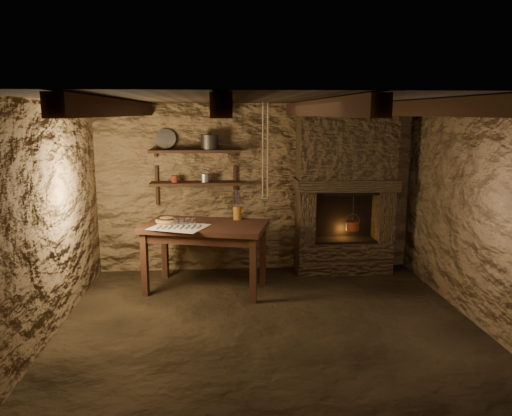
{
  "coord_description": "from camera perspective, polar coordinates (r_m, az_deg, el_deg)",
  "views": [
    {
      "loc": [
        -0.52,
        -5.08,
        2.26
      ],
      "look_at": [
        -0.07,
        0.9,
        1.12
      ],
      "focal_mm": 35.0,
      "sensor_mm": 36.0,
      "label": 1
    }
  ],
  "objects": [
    {
      "name": "iron_stockpot",
      "position": [
        6.93,
        -5.32,
        7.43
      ],
      "size": [
        0.3,
        0.3,
        0.18
      ],
      "primitive_type": "cylinder",
      "rotation": [
        0.0,
        0.0,
        -0.27
      ],
      "color": "#2F2C2A",
      "rests_on": "shelf_upper"
    },
    {
      "name": "back_wall",
      "position": [
        7.18,
        -0.05,
        2.28
      ],
      "size": [
        4.5,
        0.04,
        2.4
      ],
      "primitive_type": "cube",
      "color": "brown",
      "rests_on": "floor"
    },
    {
      "name": "front_wall",
      "position": [
        3.3,
        5.06,
        -8.03
      ],
      "size": [
        4.5,
        0.04,
        2.4
      ],
      "primitive_type": "cube",
      "color": "brown",
      "rests_on": "floor"
    },
    {
      "name": "small_kettle",
      "position": [
        6.98,
        -5.83,
        3.44
      ],
      "size": [
        0.18,
        0.15,
        0.17
      ],
      "primitive_type": null,
      "rotation": [
        0.0,
        0.0,
        0.18
      ],
      "color": "#A7A7A2",
      "rests_on": "shelf_lower"
    },
    {
      "name": "beam_far_right",
      "position": [
        5.47,
        17.75,
        10.79
      ],
      "size": [
        0.14,
        3.95,
        0.16
      ],
      "primitive_type": "cube",
      "color": "black",
      "rests_on": "ceiling"
    },
    {
      "name": "shelf_lower",
      "position": [
        6.99,
        -6.92,
        2.81
      ],
      "size": [
        1.25,
        0.3,
        0.04
      ],
      "primitive_type": "cube",
      "color": "black",
      "rests_on": "back_wall"
    },
    {
      "name": "pewter_cutlery_row",
      "position": [
        6.22,
        -8.78,
        -2.11
      ],
      "size": [
        0.57,
        0.4,
        0.01
      ],
      "primitive_type": null,
      "rotation": [
        0.0,
        0.0,
        -0.41
      ],
      "color": "gray",
      "rests_on": "linen_cloth"
    },
    {
      "name": "linen_cloth",
      "position": [
        6.24,
        -8.76,
        -2.15
      ],
      "size": [
        0.79,
        0.73,
        0.01
      ],
      "primitive_type": "cube",
      "rotation": [
        0.0,
        0.0,
        -0.41
      ],
      "color": "white",
      "rests_on": "work_table"
    },
    {
      "name": "beam_far_left",
      "position": [
        5.17,
        -15.47,
        10.94
      ],
      "size": [
        0.14,
        3.95,
        0.16
      ],
      "primitive_type": "cube",
      "color": "black",
      "rests_on": "ceiling"
    },
    {
      "name": "drinking_glasses",
      "position": [
        6.35,
        -8.5,
        -1.5
      ],
      "size": [
        0.21,
        0.06,
        0.08
      ],
      "primitive_type": null,
      "color": "silver",
      "rests_on": "linen_cloth"
    },
    {
      "name": "left_wall",
      "position": [
        5.47,
        -22.61,
        -1.24
      ],
      "size": [
        0.04,
        4.0,
        2.4
      ],
      "primitive_type": "cube",
      "color": "brown",
      "rests_on": "floor"
    },
    {
      "name": "hanging_ropes",
      "position": [
        6.17,
        1.06,
        6.5
      ],
      "size": [
        0.08,
        0.08,
        1.2
      ],
      "primitive_type": null,
      "color": "tan",
      "rests_on": "ceiling"
    },
    {
      "name": "beam_mid_right",
      "position": [
        5.18,
        7.23,
        11.24
      ],
      "size": [
        0.14,
        3.95,
        0.16
      ],
      "primitive_type": "cube",
      "color": "black",
      "rests_on": "ceiling"
    },
    {
      "name": "floor",
      "position": [
        5.58,
        1.48,
        -13.11
      ],
      "size": [
        4.5,
        4.5,
        0.0
      ],
      "primitive_type": "plane",
      "color": "black",
      "rests_on": "ground"
    },
    {
      "name": "red_pot",
      "position": [
        7.23,
        10.98,
        -1.94
      ],
      "size": [
        0.22,
        0.22,
        0.54
      ],
      "rotation": [
        0.0,
        0.0,
        0.26
      ],
      "color": "maroon",
      "rests_on": "hearth"
    },
    {
      "name": "tin_pan",
      "position": [
        7.07,
        -10.29,
        7.77
      ],
      "size": [
        0.28,
        0.12,
        0.28
      ],
      "primitive_type": "cylinder",
      "rotation": [
        1.26,
        0.0,
        -0.01
      ],
      "color": "#A7A7A2",
      "rests_on": "shelf_upper"
    },
    {
      "name": "ceiling",
      "position": [
        5.11,
        1.62,
        12.34
      ],
      "size": [
        4.5,
        4.0,
        0.04
      ],
      "primitive_type": "cube",
      "color": "black",
      "rests_on": "back_wall"
    },
    {
      "name": "wooden_bowl",
      "position": [
        6.48,
        -10.14,
        -1.44
      ],
      "size": [
        0.35,
        0.35,
        0.11
      ],
      "primitive_type": "ellipsoid",
      "rotation": [
        0.0,
        0.0,
        -0.18
      ],
      "color": "#8B5C3C",
      "rests_on": "work_table"
    },
    {
      "name": "work_table",
      "position": [
        6.49,
        -5.76,
        -5.29
      ],
      "size": [
        1.7,
        1.22,
        0.87
      ],
      "rotation": [
        0.0,
        0.0,
        -0.25
      ],
      "color": "#341C12",
      "rests_on": "floor"
    },
    {
      "name": "beam_mid_left",
      "position": [
        5.08,
        -4.12,
        11.31
      ],
      "size": [
        0.14,
        3.95,
        0.16
      ],
      "primitive_type": "cube",
      "color": "black",
      "rests_on": "ceiling"
    },
    {
      "name": "stoneware_jug",
      "position": [
        6.59,
        -2.1,
        0.16
      ],
      "size": [
        0.14,
        0.14,
        0.41
      ],
      "rotation": [
        0.0,
        0.0,
        0.31
      ],
      "color": "#8D5B1B",
      "rests_on": "work_table"
    },
    {
      "name": "shelf_upper",
      "position": [
        6.95,
        -7.01,
        6.49
      ],
      "size": [
        1.25,
        0.3,
        0.04
      ],
      "primitive_type": "cube",
      "color": "black",
      "rests_on": "back_wall"
    },
    {
      "name": "right_wall",
      "position": [
        5.88,
        23.93,
        -0.55
      ],
      "size": [
        0.04,
        4.0,
        2.4
      ],
      "primitive_type": "cube",
      "color": "brown",
      "rests_on": "floor"
    },
    {
      "name": "rusty_tin",
      "position": [
        7.0,
        -9.28,
        3.31
      ],
      "size": [
        0.11,
        0.11,
        0.09
      ],
      "primitive_type": "cylinder",
      "rotation": [
        0.0,
        0.0,
        0.23
      ],
      "color": "#602213",
      "rests_on": "shelf_lower"
    },
    {
      "name": "hearth",
      "position": [
        7.15,
        10.14,
        2.29
      ],
      "size": [
        1.43,
        0.51,
        2.3
      ],
      "color": "#3A2D1D",
      "rests_on": "floor"
    }
  ]
}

